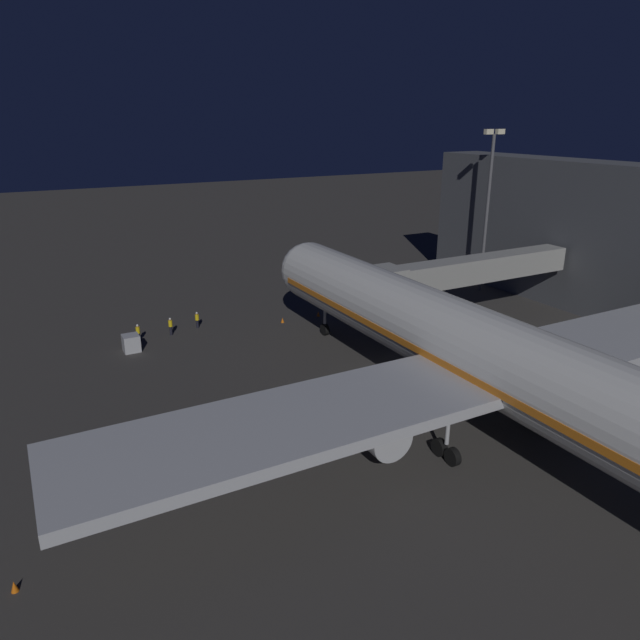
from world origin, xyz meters
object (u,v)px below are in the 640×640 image
baggage_container_near_belt (131,343)px  airliner_at_gate (511,368)px  traffic_cone_nose_port (318,314)px  traffic_cone_nose_starboard (282,320)px  traffic_cone_wingtip_svc_side (14,586)px  jet_bridge (459,272)px  ground_crew_walking_aft (171,326)px  ground_crew_near_nose_gear (197,319)px  ground_crew_by_belt_loader (138,332)px  apron_floodlight_mast (488,201)px

baggage_container_near_belt → airliner_at_gate: bearing=121.7°
airliner_at_gate → traffic_cone_nose_port: airliner_at_gate is taller
traffic_cone_nose_starboard → traffic_cone_wingtip_svc_side: 39.11m
jet_bridge → ground_crew_walking_aft: 30.02m
ground_crew_near_nose_gear → ground_crew_by_belt_loader: size_ratio=1.01×
airliner_at_gate → baggage_container_near_belt: 35.02m
airliner_at_gate → apron_floodlight_mast: (-25.50, -29.36, 5.44)m
jet_bridge → apron_floodlight_mast: (-12.21, -9.33, 5.32)m
traffic_cone_nose_starboard → traffic_cone_wingtip_svc_side: same height
apron_floodlight_mast → baggage_container_near_belt: apron_floodlight_mast is taller
ground_crew_near_nose_gear → ground_crew_walking_aft: size_ratio=0.95×
baggage_container_near_belt → traffic_cone_nose_port: bearing=-178.5°
apron_floodlight_mast → traffic_cone_nose_starboard: bearing=-1.3°
ground_crew_near_nose_gear → jet_bridge: bearing=152.1°
apron_floodlight_mast → baggage_container_near_belt: 44.98m
ground_crew_by_belt_loader → traffic_cone_wingtip_svc_side: bearing=68.1°
baggage_container_near_belt → ground_crew_by_belt_loader: (-1.15, -2.38, 0.16)m
traffic_cone_nose_starboard → apron_floodlight_mast: bearing=178.7°
traffic_cone_nose_port → apron_floodlight_mast: bearing=178.4°
jet_bridge → apron_floodlight_mast: bearing=-142.6°
apron_floodlight_mast → traffic_cone_nose_port: 25.80m
apron_floodlight_mast → ground_crew_near_nose_gear: (36.30, -3.39, -10.35)m
ground_crew_near_nose_gear → traffic_cone_nose_port: ground_crew_near_nose_gear is taller
airliner_at_gate → jet_bridge: 24.03m
ground_crew_walking_aft → ground_crew_near_nose_gear: bearing=-165.2°
jet_bridge → traffic_cone_wingtip_svc_side: (42.49, 18.31, -5.73)m
ground_crew_near_nose_gear → traffic_cone_wingtip_svc_side: bearing=59.3°
traffic_cone_wingtip_svc_side → traffic_cone_nose_port: bearing=-138.0°
ground_crew_near_nose_gear → traffic_cone_wingtip_svc_side: (18.41, 31.03, -0.70)m
baggage_container_near_belt → ground_crew_walking_aft: ground_crew_walking_aft is taller
ground_crew_walking_aft → apron_floodlight_mast: bearing=176.2°
traffic_cone_nose_starboard → traffic_cone_wingtip_svc_side: size_ratio=1.00×
airliner_at_gate → traffic_cone_wingtip_svc_side: 29.79m
apron_floodlight_mast → traffic_cone_nose_starboard: apron_floodlight_mast is taller
ground_crew_walking_aft → traffic_cone_nose_starboard: size_ratio=3.38×
baggage_container_near_belt → ground_crew_near_nose_gear: ground_crew_near_nose_gear is taller
traffic_cone_wingtip_svc_side → ground_crew_near_nose_gear: bearing=-120.7°
apron_floodlight_mast → baggage_container_near_belt: (43.73, -0.11, -10.52)m
jet_bridge → baggage_container_near_belt: jet_bridge is taller
baggage_container_near_belt → ground_crew_near_nose_gear: (-7.44, -3.28, 0.17)m
jet_bridge → airliner_at_gate: bearing=56.4°
jet_bridge → traffic_cone_wingtip_svc_side: 46.62m
jet_bridge → traffic_cone_nose_starboard: bearing=-32.8°
ground_crew_walking_aft → baggage_container_near_belt: bearing=29.4°
airliner_at_gate → traffic_cone_wingtip_svc_side: (29.20, -1.72, -5.61)m
baggage_container_near_belt → traffic_cone_nose_port: (-20.43, -0.54, -0.53)m
airliner_at_gate → baggage_container_near_belt: (18.23, -29.47, -5.08)m
ground_crew_walking_aft → traffic_cone_nose_starboard: (-11.61, 1.95, -0.75)m
traffic_cone_wingtip_svc_side → ground_crew_by_belt_loader: bearing=-111.9°
airliner_at_gate → traffic_cone_wingtip_svc_side: size_ratio=114.64×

